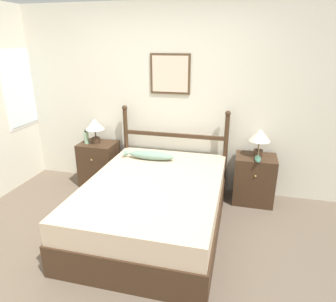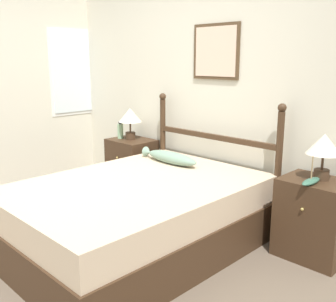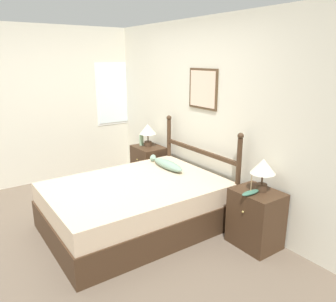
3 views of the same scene
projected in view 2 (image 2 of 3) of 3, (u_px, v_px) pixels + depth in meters
The scene contains 11 objects.
ground_plane at pixel (68, 263), 3.10m from camera, with size 16.00×16.00×0.00m, color brown.
wall_back at pixel (210, 88), 4.00m from camera, with size 6.40×0.08×2.55m.
bed at pixel (137, 215), 3.31m from camera, with size 1.50×2.08×0.58m.
headboard at pixel (213, 151), 3.92m from camera, with size 1.52×0.07×1.21m.
nightstand_left at pixel (132, 166), 4.69m from camera, with size 0.52×0.44×0.65m.
nightstand_right at pixel (314, 219), 3.14m from camera, with size 0.52×0.44×0.65m.
table_lamp_left at pixel (130, 117), 4.57m from camera, with size 0.27×0.27×0.37m.
table_lamp_right at pixel (324, 147), 3.02m from camera, with size 0.27×0.27×0.37m.
bottle at pixel (120, 130), 4.66m from camera, with size 0.07×0.07×0.21m.
model_boat at pixel (311, 181), 2.96m from camera, with size 0.08×0.25×0.22m.
fish_pillow at pixel (170, 157), 3.83m from camera, with size 0.69×0.16×0.12m.
Camera 2 is at (2.55, -1.44, 1.57)m, focal length 42.00 mm.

